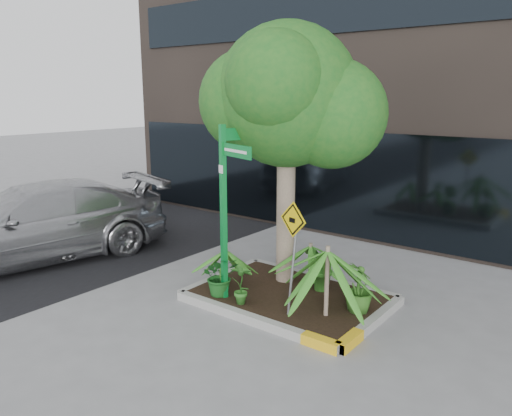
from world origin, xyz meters
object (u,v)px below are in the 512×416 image
Objects in this scene: parked_car at (34,223)px; street_sign_post at (228,197)px; tree at (288,96)px; cattle_sign at (293,239)px.

street_sign_post is (4.99, 0.74, 1.09)m from parked_car.
street_sign_post is (-0.28, -1.30, -1.64)m from tree.
parked_car is 1.85× the size of street_sign_post.
parked_car is 3.14× the size of cattle_sign.
tree is at bearing 143.18° from cattle_sign.
street_sign_post is at bearing -160.03° from cattle_sign.
tree reaches higher than street_sign_post.
street_sign_post is 1.34m from cattle_sign.
cattle_sign is (1.22, 0.11, -0.53)m from street_sign_post.
tree is 2.11m from street_sign_post.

